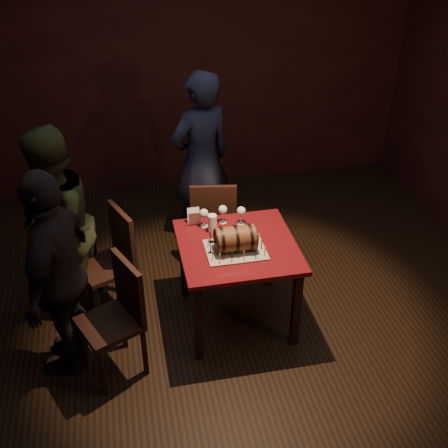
% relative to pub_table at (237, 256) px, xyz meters
% --- Properties ---
extents(room_shell, '(5.04, 5.04, 2.80)m').
position_rel_pub_table_xyz_m(room_shell, '(-0.05, -0.05, 0.76)').
color(room_shell, black).
rests_on(room_shell, ground).
extents(pub_table, '(0.90, 0.90, 0.75)m').
position_rel_pub_table_xyz_m(pub_table, '(0.00, 0.00, 0.00)').
color(pub_table, '#450B10').
rests_on(pub_table, ground).
extents(cake_board, '(0.45, 0.35, 0.01)m').
position_rel_pub_table_xyz_m(cake_board, '(-0.03, -0.08, 0.12)').
color(cake_board, gray).
rests_on(cake_board, pub_table).
extents(barrel_cake, '(0.36, 0.21, 0.21)m').
position_rel_pub_table_xyz_m(barrel_cake, '(-0.03, -0.08, 0.22)').
color(barrel_cake, brown).
rests_on(barrel_cake, cake_board).
extents(birthday_candles, '(0.40, 0.30, 0.09)m').
position_rel_pub_table_xyz_m(birthday_candles, '(-0.03, -0.08, 0.16)').
color(birthday_candles, '#FFF398').
rests_on(birthday_candles, cake_board).
extents(wine_glass_left, '(0.07, 0.07, 0.16)m').
position_rel_pub_table_xyz_m(wine_glass_left, '(-0.21, 0.30, 0.23)').
color(wine_glass_left, silver).
rests_on(wine_glass_left, pub_table).
extents(wine_glass_mid, '(0.07, 0.07, 0.16)m').
position_rel_pub_table_xyz_m(wine_glass_mid, '(-0.05, 0.33, 0.23)').
color(wine_glass_mid, silver).
rests_on(wine_glass_mid, pub_table).
extents(wine_glass_right, '(0.07, 0.07, 0.16)m').
position_rel_pub_table_xyz_m(wine_glass_right, '(0.09, 0.28, 0.23)').
color(wine_glass_right, silver).
rests_on(wine_glass_right, pub_table).
extents(pint_of_ale, '(0.07, 0.07, 0.15)m').
position_rel_pub_table_xyz_m(pint_of_ale, '(-0.16, 0.22, 0.18)').
color(pint_of_ale, silver).
rests_on(pint_of_ale, pub_table).
extents(menu_card, '(0.10, 0.05, 0.13)m').
position_rel_pub_table_xyz_m(menu_card, '(-0.28, 0.35, 0.17)').
color(menu_card, white).
rests_on(menu_card, pub_table).
extents(chair_back, '(0.46, 0.46, 0.93)m').
position_rel_pub_table_xyz_m(chair_back, '(-0.06, 0.73, -0.12)').
color(chair_back, black).
rests_on(chair_back, ground).
extents(chair_left_rear, '(0.52, 0.52, 0.93)m').
position_rel_pub_table_xyz_m(chair_left_rear, '(-0.96, 0.35, -0.12)').
color(chair_left_rear, black).
rests_on(chair_left_rear, ground).
extents(chair_left_front, '(0.53, 0.53, 0.93)m').
position_rel_pub_table_xyz_m(chair_left_front, '(-0.95, -0.34, -0.12)').
color(chair_left_front, black).
rests_on(chair_left_front, ground).
extents(person_back, '(0.75, 0.63, 1.74)m').
position_rel_pub_table_xyz_m(person_back, '(-0.07, 1.24, 0.23)').
color(person_back, '#1B1F36').
rests_on(person_back, ground).
extents(person_left_rear, '(0.83, 0.95, 1.65)m').
position_rel_pub_table_xyz_m(person_left_rear, '(-1.37, 0.40, 0.18)').
color(person_left_rear, '#333A1D').
rests_on(person_left_rear, ground).
extents(person_left_front, '(0.67, 1.03, 1.63)m').
position_rel_pub_table_xyz_m(person_left_front, '(-1.33, -0.20, 0.18)').
color(person_left_front, black).
rests_on(person_left_front, ground).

